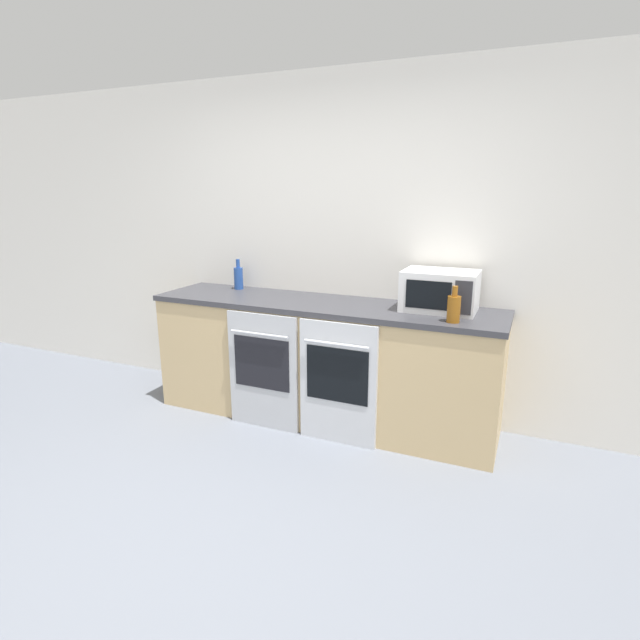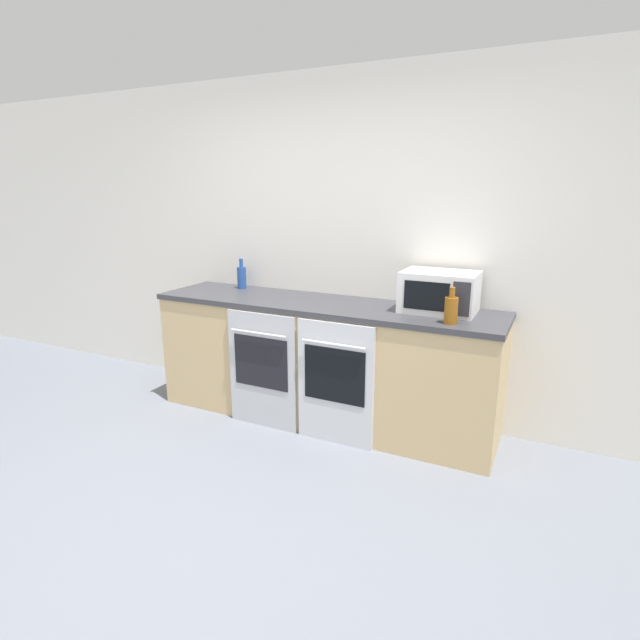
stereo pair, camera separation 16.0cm
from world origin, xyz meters
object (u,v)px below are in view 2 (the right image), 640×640
microwave (439,292)px  bottle_amber (451,309)px  oven_left (262,370)px  bottle_blue (242,277)px  oven_right (335,383)px

microwave → bottle_amber: microwave is taller
oven_left → bottle_blue: size_ratio=3.50×
oven_right → bottle_amber: size_ratio=3.79×
microwave → bottle_amber: (0.14, -0.28, -0.05)m
oven_right → bottle_blue: 1.34m
oven_left → microwave: microwave is taller
oven_left → bottle_amber: bottle_amber is taller
oven_right → bottle_blue: bottle_blue is taller
bottle_blue → microwave: bearing=-3.1°
oven_left → oven_right: size_ratio=1.00×
microwave → bottle_blue: (-1.68, 0.09, -0.04)m
oven_right → microwave: size_ratio=1.77×
microwave → bottle_blue: bearing=176.9°
oven_left → oven_right: bearing=0.0°
microwave → oven_right: bearing=-144.9°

